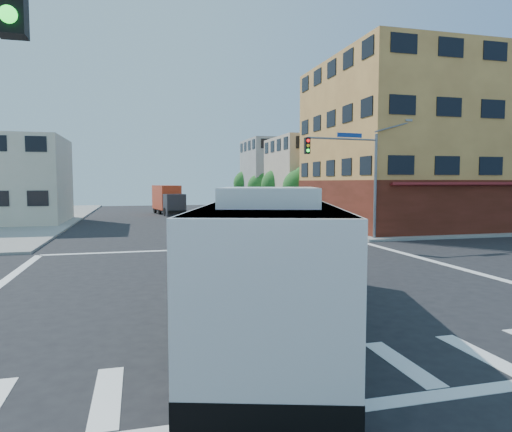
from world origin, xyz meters
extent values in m
plane|color=black|center=(0.00, 0.00, 0.00)|extent=(120.00, 120.00, 0.00)
cube|color=gray|center=(35.00, 35.00, 0.07)|extent=(50.00, 50.00, 0.15)
cube|color=gold|center=(20.00, 18.50, 7.00)|extent=(18.00, 15.00, 14.00)
cube|color=maroon|center=(20.00, 18.50, 2.00)|extent=(18.09, 15.08, 4.00)
cube|color=maroon|center=(20.00, 11.40, 3.60)|extent=(16.00, 1.60, 0.51)
cube|color=#C1AC93|center=(17.00, 34.00, 4.50)|extent=(12.00, 10.00, 9.00)
cube|color=#999994|center=(17.00, 48.00, 5.00)|extent=(12.00, 10.00, 10.00)
cylinder|color=slate|center=(10.80, 10.80, 3.50)|extent=(0.18, 0.18, 7.00)
cylinder|color=slate|center=(8.30, 10.55, 6.60)|extent=(5.01, 0.62, 0.12)
cube|color=black|center=(5.80, 10.30, 6.10)|extent=(0.32, 0.30, 1.00)
sphere|color=#FF0C0C|center=(5.80, 10.13, 6.40)|extent=(0.20, 0.20, 0.20)
sphere|color=yellow|center=(5.80, 10.13, 6.10)|extent=(0.20, 0.20, 0.20)
sphere|color=#19FF33|center=(5.80, 10.13, 5.80)|extent=(0.20, 0.20, 0.20)
cube|color=navy|center=(8.80, 10.60, 6.85)|extent=(1.80, 0.22, 0.28)
cube|color=gray|center=(13.30, 11.05, 8.00)|extent=(0.50, 0.22, 0.14)
sphere|color=#19FF33|center=(-5.80, -10.47, 5.80)|extent=(0.20, 0.20, 0.20)
cylinder|color=#392114|center=(11.80, 28.00, 0.96)|extent=(0.28, 0.28, 1.92)
sphere|color=#17531E|center=(11.80, 28.00, 3.37)|extent=(3.60, 3.60, 3.60)
sphere|color=#17531E|center=(12.20, 27.70, 4.27)|extent=(2.52, 2.52, 2.52)
cylinder|color=#392114|center=(11.80, 36.00, 1.00)|extent=(0.28, 0.28, 1.99)
sphere|color=#17531E|center=(11.80, 36.00, 3.51)|extent=(3.80, 3.80, 3.80)
sphere|color=#17531E|center=(12.20, 35.70, 4.46)|extent=(2.66, 2.66, 2.66)
cylinder|color=#392114|center=(11.80, 44.00, 0.94)|extent=(0.28, 0.28, 1.89)
sphere|color=#17531E|center=(11.80, 44.00, 3.25)|extent=(3.40, 3.40, 3.40)
sphere|color=#17531E|center=(12.20, 43.70, 4.10)|extent=(2.38, 2.38, 2.38)
cylinder|color=#392114|center=(11.80, 52.00, 1.01)|extent=(0.28, 0.28, 2.03)
sphere|color=#17531E|center=(11.80, 52.00, 3.63)|extent=(4.00, 4.00, 4.00)
sphere|color=#17531E|center=(12.20, 51.70, 4.63)|extent=(2.80, 2.80, 2.80)
cube|color=black|center=(-0.91, -4.50, 0.58)|extent=(6.25, 12.95, 0.48)
cube|color=white|center=(-0.91, -4.50, 1.88)|extent=(6.23, 12.92, 3.01)
cube|color=black|center=(-0.91, -4.50, 2.06)|extent=(6.18, 12.57, 1.32)
cube|color=black|center=(0.90, 1.51, 1.95)|extent=(2.39, 0.77, 1.43)
cube|color=#E5590C|center=(0.91, 1.54, 3.01)|extent=(1.95, 0.63, 0.30)
cube|color=white|center=(-0.91, -4.50, 3.32)|extent=(6.11, 12.66, 0.13)
cube|color=white|center=(-1.82, -7.54, 3.57)|extent=(2.48, 2.77, 0.38)
cube|color=#097337|center=(-2.36, -4.62, 1.11)|extent=(1.69, 5.57, 0.30)
cube|color=#097337|center=(0.24, -5.40, 1.11)|extent=(1.69, 5.57, 0.30)
cylinder|color=black|center=(-0.95, -0.25, 0.55)|extent=(0.62, 1.14, 1.10)
cylinder|color=#99999E|center=(-1.09, -0.21, 0.55)|extent=(0.20, 0.54, 0.55)
cylinder|color=black|center=(1.47, -0.98, 0.55)|extent=(0.62, 1.14, 1.10)
cylinder|color=#99999E|center=(1.61, -1.02, 0.55)|extent=(0.20, 0.54, 0.55)
cylinder|color=black|center=(-3.29, -8.02, 0.55)|extent=(0.62, 1.14, 1.10)
cylinder|color=#99999E|center=(-3.43, -7.98, 0.55)|extent=(0.20, 0.54, 0.55)
cylinder|color=black|center=(-0.87, -8.75, 0.55)|extent=(0.62, 1.14, 1.10)
cylinder|color=#99999E|center=(-0.73, -8.79, 0.55)|extent=(0.20, 0.54, 0.55)
cube|color=#28272D|center=(-0.41, 35.99, 1.24)|extent=(2.55, 2.47, 2.49)
cube|color=black|center=(-0.24, 35.09, 1.62)|extent=(1.99, 0.45, 0.96)
cube|color=red|center=(-1.08, 39.55, 2.01)|extent=(3.24, 5.68, 2.87)
cube|color=black|center=(-0.87, 38.43, 0.53)|extent=(3.48, 7.90, 0.29)
cylinder|color=black|center=(-1.43, 35.99, 0.48)|extent=(0.44, 0.99, 0.96)
cylinder|color=black|center=(0.54, 36.36, 0.48)|extent=(0.44, 0.99, 0.96)
cylinder|color=black|center=(-1.94, 38.71, 0.48)|extent=(0.44, 0.99, 0.96)
cylinder|color=black|center=(0.03, 39.08, 0.48)|extent=(0.44, 0.99, 0.96)
cylinder|color=black|center=(-2.39, 41.06, 0.48)|extent=(0.44, 0.99, 0.96)
cylinder|color=black|center=(-0.41, 41.43, 0.48)|extent=(0.44, 0.99, 0.96)
imported|color=tan|center=(6.18, 23.67, 0.80)|extent=(3.36, 5.08, 1.61)
camera|label=1|loc=(-4.39, -16.41, 3.88)|focal=32.00mm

